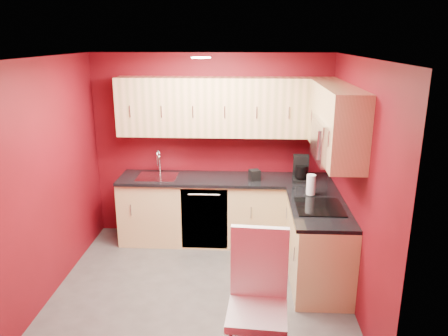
# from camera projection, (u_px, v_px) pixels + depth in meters

# --- Properties ---
(floor) EXTENTS (3.20, 3.20, 0.00)m
(floor) POSITION_uv_depth(u_px,v_px,m) (201.00, 287.00, 4.88)
(floor) COLOR #55524F
(floor) RESTS_ON ground
(ceiling) EXTENTS (3.20, 3.20, 0.00)m
(ceiling) POSITION_uv_depth(u_px,v_px,m) (198.00, 57.00, 4.16)
(ceiling) COLOR white
(ceiling) RESTS_ON wall_back
(wall_back) EXTENTS (3.20, 0.00, 3.20)m
(wall_back) POSITION_uv_depth(u_px,v_px,m) (211.00, 147.00, 5.95)
(wall_back) COLOR maroon
(wall_back) RESTS_ON floor
(wall_front) EXTENTS (3.20, 0.00, 3.20)m
(wall_front) POSITION_uv_depth(u_px,v_px,m) (177.00, 248.00, 3.09)
(wall_front) COLOR maroon
(wall_front) RESTS_ON floor
(wall_left) EXTENTS (0.00, 3.00, 3.00)m
(wall_left) POSITION_uv_depth(u_px,v_px,m) (49.00, 179.00, 4.60)
(wall_left) COLOR maroon
(wall_left) RESTS_ON floor
(wall_right) EXTENTS (0.00, 3.00, 3.00)m
(wall_right) POSITION_uv_depth(u_px,v_px,m) (356.00, 184.00, 4.44)
(wall_right) COLOR maroon
(wall_right) RESTS_ON floor
(base_cabinets_back) EXTENTS (2.80, 0.60, 0.87)m
(base_cabinets_back) POSITION_uv_depth(u_px,v_px,m) (225.00, 211.00, 5.89)
(base_cabinets_back) COLOR #E0C080
(base_cabinets_back) RESTS_ON floor
(base_cabinets_right) EXTENTS (0.60, 1.30, 0.87)m
(base_cabinets_right) POSITION_uv_depth(u_px,v_px,m) (318.00, 245.00, 4.93)
(base_cabinets_right) COLOR #E0C080
(base_cabinets_right) RESTS_ON floor
(countertop_back) EXTENTS (2.80, 0.63, 0.04)m
(countertop_back) POSITION_uv_depth(u_px,v_px,m) (225.00, 179.00, 5.75)
(countertop_back) COLOR black
(countertop_back) RESTS_ON base_cabinets_back
(countertop_right) EXTENTS (0.63, 1.27, 0.04)m
(countertop_right) POSITION_uv_depth(u_px,v_px,m) (319.00, 208.00, 4.78)
(countertop_right) COLOR black
(countertop_right) RESTS_ON base_cabinets_right
(upper_cabinets_back) EXTENTS (2.80, 0.35, 0.75)m
(upper_cabinets_back) POSITION_uv_depth(u_px,v_px,m) (225.00, 107.00, 5.61)
(upper_cabinets_back) COLOR #EBB985
(upper_cabinets_back) RESTS_ON wall_back
(upper_cabinets_right) EXTENTS (0.35, 1.55, 0.75)m
(upper_cabinets_right) POSITION_uv_depth(u_px,v_px,m) (335.00, 115.00, 4.69)
(upper_cabinets_right) COLOR #EBB985
(upper_cabinets_right) RESTS_ON wall_right
(microwave) EXTENTS (0.42, 0.76, 0.42)m
(microwave) POSITION_uv_depth(u_px,v_px,m) (335.00, 140.00, 4.52)
(microwave) COLOR silver
(microwave) RESTS_ON upper_cabinets_right
(cooktop) EXTENTS (0.50, 0.55, 0.01)m
(cooktop) POSITION_uv_depth(u_px,v_px,m) (319.00, 207.00, 4.74)
(cooktop) COLOR black
(cooktop) RESTS_ON countertop_right
(sink) EXTENTS (0.52, 0.42, 0.35)m
(sink) POSITION_uv_depth(u_px,v_px,m) (157.00, 174.00, 5.79)
(sink) COLOR silver
(sink) RESTS_ON countertop_back
(dishwasher_front) EXTENTS (0.60, 0.02, 0.82)m
(dishwasher_front) POSITION_uv_depth(u_px,v_px,m) (204.00, 219.00, 5.63)
(dishwasher_front) COLOR black
(dishwasher_front) RESTS_ON base_cabinets_back
(downlight) EXTENTS (0.20, 0.20, 0.01)m
(downlight) POSITION_uv_depth(u_px,v_px,m) (201.00, 58.00, 4.45)
(downlight) COLOR white
(downlight) RESTS_ON ceiling
(coffee_maker) EXTENTS (0.21, 0.27, 0.33)m
(coffee_maker) POSITION_uv_depth(u_px,v_px,m) (301.00, 169.00, 5.58)
(coffee_maker) COLOR black
(coffee_maker) RESTS_ON countertop_back
(napkin_holder) EXTENTS (0.16, 0.16, 0.14)m
(napkin_holder) POSITION_uv_depth(u_px,v_px,m) (255.00, 175.00, 5.64)
(napkin_holder) COLOR black
(napkin_holder) RESTS_ON countertop_back
(paper_towel) EXTENTS (0.15, 0.15, 0.25)m
(paper_towel) POSITION_uv_depth(u_px,v_px,m) (311.00, 185.00, 5.08)
(paper_towel) COLOR silver
(paper_towel) RESTS_ON countertop_right
(dining_chair) EXTENTS (0.52, 0.54, 1.20)m
(dining_chair) POSITION_uv_depth(u_px,v_px,m) (257.00, 306.00, 3.53)
(dining_chair) COLOR white
(dining_chair) RESTS_ON floor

